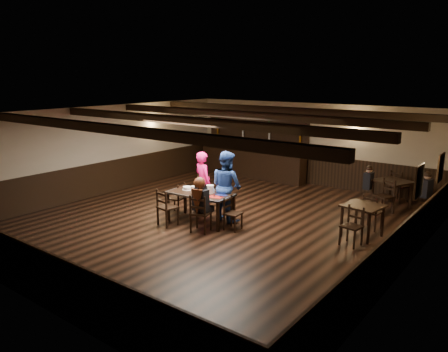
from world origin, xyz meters
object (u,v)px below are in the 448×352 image
Objects in this scene: man_blue at (227,186)px; bar_counter at (253,157)px; chair_near_right at (199,211)px; cake at (187,188)px; woman_pink at (203,183)px; dining_table at (200,196)px; chair_near_left at (165,205)px.

man_blue is 5.01m from bar_counter.
chair_near_right is 3.46× the size of cake.
cake is at bearing 107.99° from woman_pink.
dining_table is 0.91m from chair_near_left.
bar_counter is at bearing -52.88° from woman_pink.
woman_pink is 0.85m from man_blue.
man_blue reaches higher than woman_pink.
chair_near_right is (0.98, 0.14, 0.00)m from chair_near_left.
chair_near_right is at bearing -33.94° from cake.
dining_table is 0.79m from chair_near_right.
bar_counter is at bearing 109.45° from dining_table.
man_blue is (0.85, -0.09, 0.06)m from woman_pink.
man_blue is (0.91, 1.27, 0.36)m from chair_near_left.
chair_near_left is 0.99× the size of chair_near_right.
chair_near_right is at bearing 146.94° from woman_pink.
woman_pink is at bearing 87.40° from chair_near_left.
man_blue is at bearing 54.54° from chair_near_left.
chair_near_right is 1.56m from woman_pink.
man_blue is 0.41× the size of bar_counter.
woman_pink is (0.06, 1.36, 0.30)m from chair_near_left.
bar_counter is at bearing 111.86° from chair_near_right.
woman_pink reaches higher than chair_near_left.
cake reaches higher than dining_table.
woman_pink is (-0.92, 1.22, 0.30)m from chair_near_right.
chair_near_left is 0.81m from cake.
chair_near_right is (0.49, -0.61, -0.14)m from dining_table.
woman_pink is 0.38× the size of bar_counter.
bar_counter reaches higher than chair_near_right.
bar_counter is (-2.19, 4.50, -0.16)m from man_blue.
chair_near_right is 0.21× the size of bar_counter.
man_blue is at bearing -64.02° from bar_counter.
chair_near_left is at bearing -171.99° from chair_near_right.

